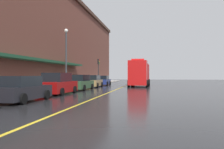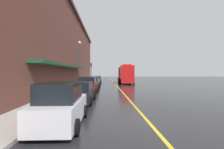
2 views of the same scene
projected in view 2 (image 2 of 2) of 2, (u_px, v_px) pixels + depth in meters
The scene contains 16 objects.
ground_plane at pixel (116, 85), 32.20m from camera, with size 112.00×112.00×0.00m, color #232326.
sidewalk_left at pixel (83, 84), 31.95m from camera, with size 2.40×70.00×0.15m, color #ADA8A0.
lane_center_stripe at pixel (116, 85), 32.20m from camera, with size 0.16×70.00×0.01m, color gold.
brick_building_left at pixel (37, 47), 30.51m from camera, with size 14.66×64.00×13.47m.
parked_car_0 at pixel (61, 106), 7.53m from camera, with size 1.97×4.23×1.90m.
parked_car_1 at pixel (80, 93), 13.29m from camera, with size 2.22×4.71×1.60m.
parked_car_2 at pixel (88, 85), 19.11m from camera, with size 2.18×4.74×1.84m.
parked_car_3 at pixel (93, 83), 25.25m from camera, with size 2.18×4.92×1.68m.
parked_car_4 at pixel (95, 81), 31.44m from camera, with size 2.15×4.88×1.64m.
parked_car_5 at pixel (97, 79), 37.84m from camera, with size 2.15×4.43×1.56m.
fire_truck at pixel (125, 75), 35.42m from camera, with size 2.92×9.18×3.81m.
parking_meter_0 at pixel (88, 79), 33.74m from camera, with size 0.14×0.18×1.33m.
parking_meter_1 at pixel (84, 80), 27.77m from camera, with size 0.14×0.18×1.33m.
parking_meter_2 at pixel (77, 83), 20.49m from camera, with size 0.14×0.18×1.33m.
street_lamp_left at pixel (80, 59), 26.43m from camera, with size 0.44×0.44×6.94m.
traffic_light_near at pixel (91, 69), 40.71m from camera, with size 0.38×0.36×4.30m.
Camera 2 is at (-2.05, -7.11, 2.36)m, focal length 27.60 mm.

